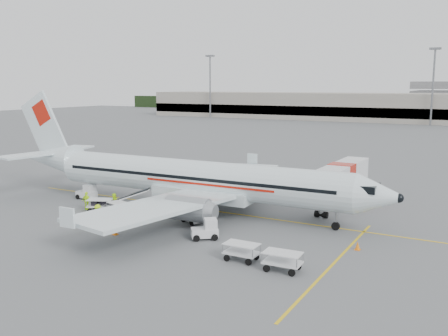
{
  "coord_description": "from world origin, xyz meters",
  "views": [
    {
      "loc": [
        22.92,
        -39.37,
        11.69
      ],
      "look_at": [
        0.0,
        2.0,
        3.8
      ],
      "focal_mm": 40.0,
      "sensor_mm": 36.0,
      "label": 1
    }
  ],
  "objects_px": {
    "jet_bridge": "(341,184)",
    "tug_aft": "(86,192)",
    "belt_loader": "(129,197)",
    "tug_fore": "(205,229)",
    "aircraft": "(195,154)",
    "tug_mid": "(193,214)"
  },
  "relations": [
    {
      "from": "jet_bridge",
      "to": "tug_aft",
      "type": "bearing_deg",
      "value": -155.38
    },
    {
      "from": "belt_loader",
      "to": "tug_fore",
      "type": "relative_size",
      "value": 2.53
    },
    {
      "from": "aircraft",
      "to": "belt_loader",
      "type": "height_order",
      "value": "aircraft"
    },
    {
      "from": "jet_bridge",
      "to": "tug_mid",
      "type": "height_order",
      "value": "jet_bridge"
    },
    {
      "from": "aircraft",
      "to": "tug_fore",
      "type": "xyz_separation_m",
      "value": [
        5.13,
        -6.88,
        -4.63
      ]
    },
    {
      "from": "belt_loader",
      "to": "tug_aft",
      "type": "bearing_deg",
      "value": 144.81
    },
    {
      "from": "tug_fore",
      "to": "tug_mid",
      "type": "bearing_deg",
      "value": 94.73
    },
    {
      "from": "belt_loader",
      "to": "tug_fore",
      "type": "xyz_separation_m",
      "value": [
        10.54,
        -3.78,
        -0.61
      ]
    },
    {
      "from": "jet_bridge",
      "to": "belt_loader",
      "type": "bearing_deg",
      "value": -142.3
    },
    {
      "from": "tug_fore",
      "to": "jet_bridge",
      "type": "bearing_deg",
      "value": 31.02
    },
    {
      "from": "belt_loader",
      "to": "tug_mid",
      "type": "relative_size",
      "value": 2.5
    },
    {
      "from": "jet_bridge",
      "to": "belt_loader",
      "type": "relative_size",
      "value": 3.03
    },
    {
      "from": "tug_aft",
      "to": "belt_loader",
      "type": "bearing_deg",
      "value": -15.93
    },
    {
      "from": "jet_bridge",
      "to": "aircraft",
      "type": "bearing_deg",
      "value": -139.4
    },
    {
      "from": "tug_mid",
      "to": "tug_aft",
      "type": "xyz_separation_m",
      "value": [
        -14.55,
        2.29,
        -0.02
      ]
    },
    {
      "from": "aircraft",
      "to": "jet_bridge",
      "type": "bearing_deg",
      "value": 38.08
    },
    {
      "from": "aircraft",
      "to": "belt_loader",
      "type": "relative_size",
      "value": 7.63
    },
    {
      "from": "aircraft",
      "to": "tug_aft",
      "type": "distance_m",
      "value": 13.51
    },
    {
      "from": "jet_bridge",
      "to": "tug_mid",
      "type": "bearing_deg",
      "value": -125.02
    },
    {
      "from": "belt_loader",
      "to": "tug_fore",
      "type": "distance_m",
      "value": 11.21
    },
    {
      "from": "aircraft",
      "to": "tug_aft",
      "type": "bearing_deg",
      "value": -176.11
    },
    {
      "from": "tug_fore",
      "to": "tug_aft",
      "type": "bearing_deg",
      "value": 123.69
    }
  ]
}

